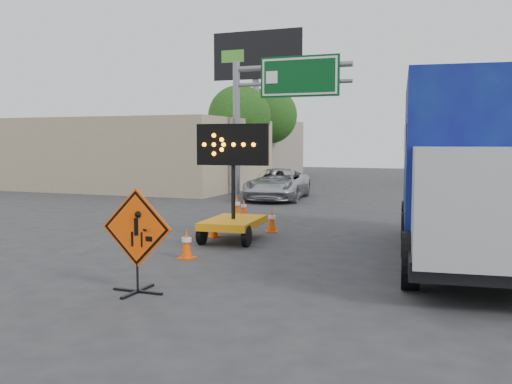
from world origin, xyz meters
The scene contains 16 objects.
ground centered at (0.00, 0.00, 0.00)m, with size 100.00×100.00×0.00m, color #2D2D30.
storefront_left_near centered at (-14.00, 20.00, 2.00)m, with size 14.00×10.00×4.00m, color tan.
storefront_left_far centered at (-15.00, 34.00, 2.20)m, with size 12.00×10.00×4.40m, color gray.
highway_gantry centered at (-4.43, 17.96, 5.07)m, with size 6.18×0.38×6.90m.
billboard centered at (-8.35, 25.87, 7.35)m, with size 6.10×0.54×9.85m.
tree_left_near centered at (-8.00, 22.00, 4.16)m, with size 3.71×3.71×6.03m.
tree_left_far centered at (-9.00, 30.00, 4.60)m, with size 4.10×4.10×6.66m.
construction_sign centered at (-0.62, -0.57, 1.00)m, with size 1.43×1.01×1.90m.
arrow_board centered at (-1.13, 5.02, 0.71)m, with size 2.03×2.35×3.20m.
pickup_truck centered at (-3.59, 16.08, 0.72)m, with size 2.40×5.22×1.45m, color #B8BBC0.
box_truck centered at (4.86, 4.53, 1.87)m, with size 3.56×8.95×4.13m.
cone_a centered at (-1.21, 2.42, 0.35)m, with size 0.39×0.39×0.70m.
cone_b centered at (-1.91, 5.39, 0.32)m, with size 0.43×0.43×0.65m.
cone_c centered at (-0.66, 6.87, 0.35)m, with size 0.46×0.46×0.70m.
cone_d centered at (-2.86, 9.36, 0.41)m, with size 0.55×0.55×0.81m.
cone_e centered at (-2.73, 9.72, 0.32)m, with size 0.37×0.37×0.64m.
Camera 1 is at (4.99, -9.25, 2.72)m, focal length 40.00 mm.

